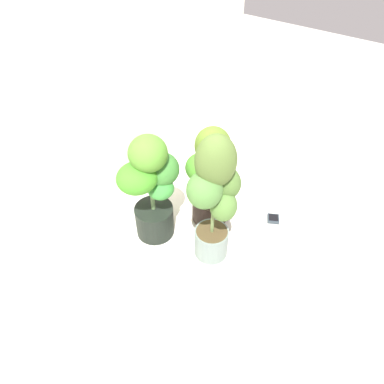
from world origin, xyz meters
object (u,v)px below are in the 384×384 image
potted_plant_center (211,174)px  hygrometer_box (273,219)px  potted_plant_back_left (152,185)px  potted_plant_front_left (215,195)px

potted_plant_center → hygrometer_box: 0.59m
potted_plant_back_left → potted_plant_front_left: bearing=-79.8°
hygrometer_box → potted_plant_center: bearing=-176.3°
potted_plant_center → potted_plant_front_left: bearing=-143.5°
potted_plant_center → hygrometer_box: size_ratio=6.73×
potted_plant_back_left → hygrometer_box: bearing=-46.7°
potted_plant_back_left → hygrometer_box: potted_plant_back_left is taller
potted_plant_center → potted_plant_back_left: bearing=146.6°
potted_plant_front_left → hygrometer_box: size_ratio=8.23×
potted_plant_front_left → hygrometer_box: (0.49, -0.19, -0.49)m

